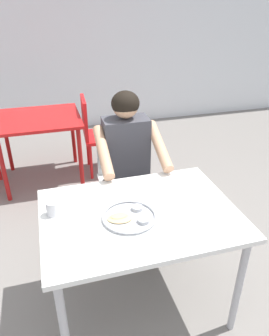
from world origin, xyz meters
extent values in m
cube|color=slate|center=(0.00, 0.00, -0.03)|extent=(12.00, 12.00, 0.05)
cube|color=silver|center=(0.00, 3.54, 1.70)|extent=(12.00, 0.12, 3.40)
cube|color=white|center=(0.01, 0.06, 0.73)|extent=(1.11, 0.80, 0.03)
cylinder|color=#B2B2B7|center=(-0.49, -0.28, 0.36)|extent=(0.04, 0.04, 0.71)
cylinder|color=#B2B2B7|center=(0.50, -0.28, 0.36)|extent=(0.04, 0.04, 0.71)
cylinder|color=#B2B2B7|center=(-0.49, 0.40, 0.36)|extent=(0.04, 0.04, 0.71)
cylinder|color=#B2B2B7|center=(0.50, 0.40, 0.36)|extent=(0.04, 0.04, 0.71)
cylinder|color=#B7BABF|center=(-0.06, 0.02, 0.75)|extent=(0.30, 0.30, 0.01)
torus|color=#B7BABF|center=(-0.06, 0.02, 0.76)|extent=(0.30, 0.30, 0.01)
cylinder|color=#B2B5BA|center=(0.00, -0.04, 0.76)|extent=(0.06, 0.06, 0.02)
cylinder|color=#B77F23|center=(0.00, -0.04, 0.76)|extent=(0.05, 0.05, 0.01)
cylinder|color=#B2B5BA|center=(0.00, 0.08, 0.76)|extent=(0.06, 0.06, 0.02)
cylinder|color=#9E4714|center=(0.00, 0.08, 0.76)|extent=(0.05, 0.05, 0.01)
ellipsoid|color=#DBB77A|center=(-0.12, 0.02, 0.76)|extent=(0.15, 0.12, 0.01)
ellipsoid|color=tan|center=(-0.12, 0.03, 0.76)|extent=(0.10, 0.06, 0.01)
cylinder|color=silver|center=(-0.46, 0.17, 0.79)|extent=(0.07, 0.07, 0.09)
cylinder|color=#593319|center=(-0.46, 0.17, 0.81)|extent=(0.06, 0.06, 0.02)
cube|color=silver|center=(0.13, 0.86, 0.44)|extent=(0.41, 0.43, 0.04)
cube|color=silver|center=(0.13, 1.05, 0.66)|extent=(0.38, 0.05, 0.39)
cylinder|color=silver|center=(0.28, 0.68, 0.21)|extent=(0.03, 0.03, 0.42)
cylinder|color=silver|center=(-0.04, 0.69, 0.21)|extent=(0.03, 0.03, 0.42)
cylinder|color=silver|center=(0.29, 1.02, 0.21)|extent=(0.03, 0.03, 0.42)
cylinder|color=silver|center=(-0.03, 1.03, 0.21)|extent=(0.03, 0.03, 0.42)
cylinder|color=black|center=(0.27, 0.40, 0.23)|extent=(0.10, 0.10, 0.46)
cylinder|color=black|center=(0.27, 0.60, 0.50)|extent=(0.13, 0.40, 0.12)
cylinder|color=black|center=(-0.03, 0.41, 0.23)|extent=(0.10, 0.10, 0.46)
cylinder|color=black|center=(-0.03, 0.61, 0.50)|extent=(0.13, 0.40, 0.12)
cube|color=#3F3F47|center=(0.13, 0.81, 0.77)|extent=(0.34, 0.21, 0.54)
cylinder|color=tan|center=(0.33, 0.62, 0.88)|extent=(0.09, 0.46, 0.25)
cylinder|color=tan|center=(-0.08, 0.63, 0.88)|extent=(0.09, 0.46, 0.25)
sphere|color=tan|center=(0.13, 0.81, 1.14)|extent=(0.19, 0.19, 0.19)
ellipsoid|color=black|center=(0.13, 0.81, 1.15)|extent=(0.21, 0.20, 0.18)
cube|color=red|center=(-0.52, 1.93, 0.71)|extent=(0.86, 0.78, 0.03)
cylinder|color=#A31414|center=(-0.89, 1.60, 0.35)|extent=(0.04, 0.04, 0.70)
cylinder|color=#A31414|center=(-0.15, 1.60, 0.35)|extent=(0.04, 0.04, 0.70)
cylinder|color=#A31414|center=(-0.89, 2.27, 0.35)|extent=(0.04, 0.04, 0.70)
cylinder|color=#A31414|center=(-0.15, 2.27, 0.35)|extent=(0.04, 0.04, 0.70)
cube|color=red|center=(0.17, 1.96, 0.43)|extent=(0.46, 0.45, 0.04)
cube|color=red|center=(-0.03, 1.98, 0.66)|extent=(0.06, 0.41, 0.43)
cylinder|color=red|center=(0.36, 2.12, 0.20)|extent=(0.03, 0.03, 0.41)
cylinder|color=red|center=(0.33, 1.78, 0.20)|extent=(0.03, 0.03, 0.41)
cylinder|color=red|center=(0.00, 2.15, 0.20)|extent=(0.03, 0.03, 0.41)
cylinder|color=red|center=(-0.02, 1.80, 0.20)|extent=(0.03, 0.03, 0.41)
camera|label=1|loc=(-0.44, -1.37, 1.83)|focal=34.41mm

